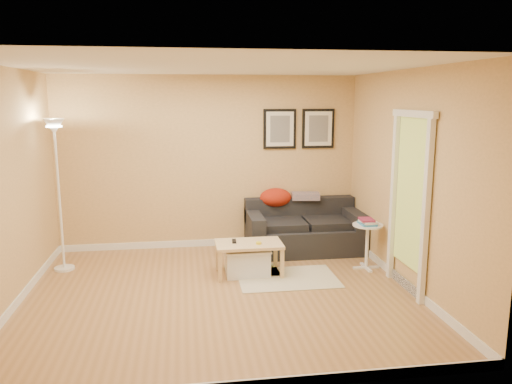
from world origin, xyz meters
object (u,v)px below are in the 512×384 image
at_px(coffee_table, 249,259).
at_px(storage_bin, 247,261).
at_px(side_table, 367,247).
at_px(sofa, 304,227).
at_px(book_stack, 367,222).
at_px(floor_lamp, 59,200).

bearing_deg(coffee_table, storage_bin, -160.99).
bearing_deg(side_table, coffee_table, 179.75).
height_order(sofa, coffee_table, sofa).
height_order(side_table, book_stack, book_stack).
relative_size(book_stack, floor_lamp, 0.13).
height_order(storage_bin, floor_lamp, floor_lamp).
relative_size(coffee_table, book_stack, 3.29).
bearing_deg(coffee_table, book_stack, 7.67).
xyz_separation_m(storage_bin, book_stack, (1.60, -0.02, 0.48)).
height_order(sofa, floor_lamp, floor_lamp).
bearing_deg(storage_bin, side_table, -0.10).
height_order(coffee_table, floor_lamp, floor_lamp).
bearing_deg(side_table, sofa, 125.45).
xyz_separation_m(sofa, floor_lamp, (-3.38, -0.35, 0.58)).
relative_size(side_table, book_stack, 2.37).
bearing_deg(storage_bin, book_stack, -0.61).
height_order(book_stack, floor_lamp, floor_lamp).
height_order(storage_bin, book_stack, book_stack).
xyz_separation_m(coffee_table, floor_lamp, (-2.43, 0.54, 0.74)).
xyz_separation_m(side_table, book_stack, (-0.01, -0.01, 0.35)).
distance_m(sofa, floor_lamp, 3.45).
bearing_deg(book_stack, side_table, 33.80).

